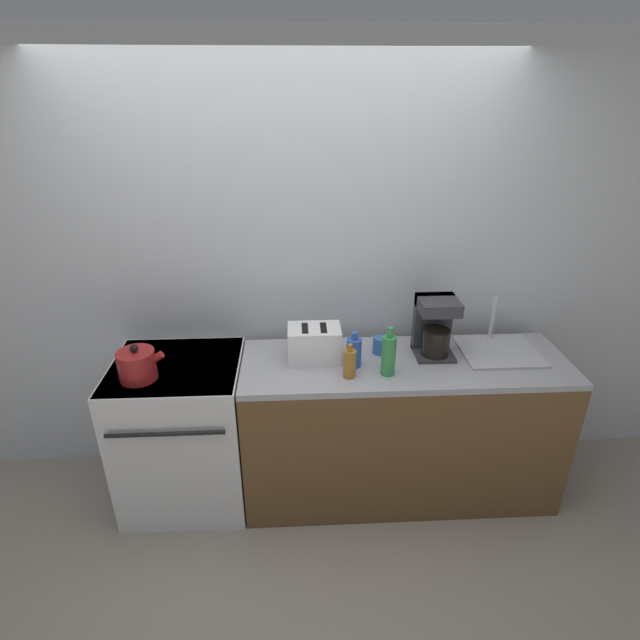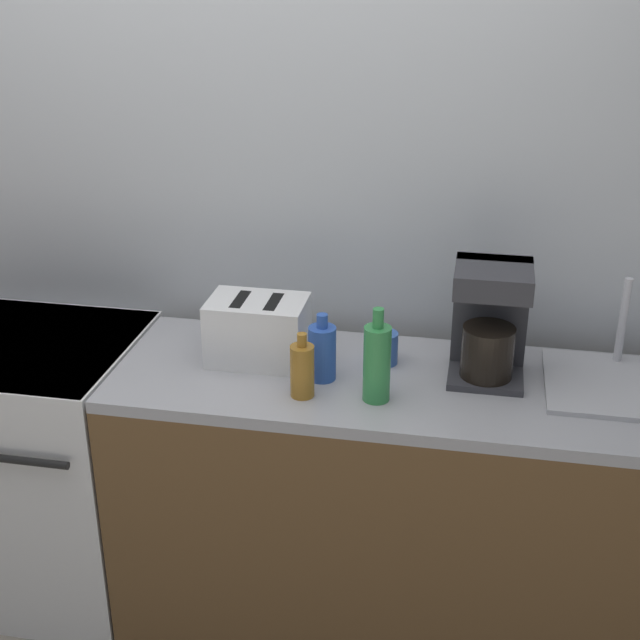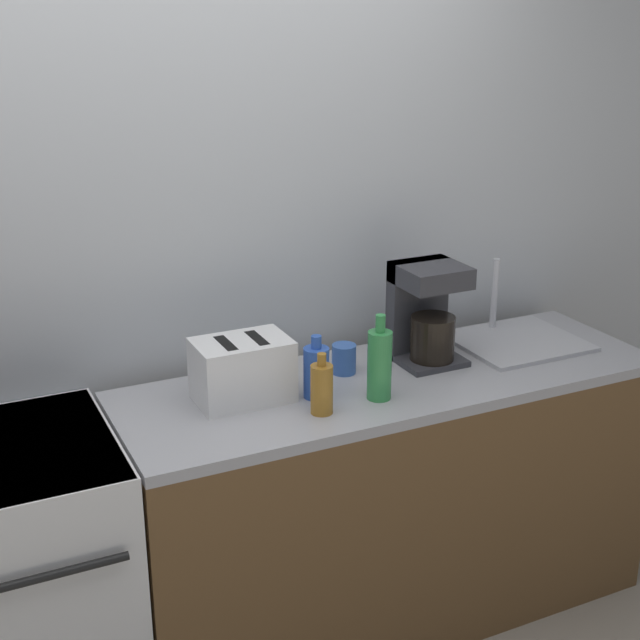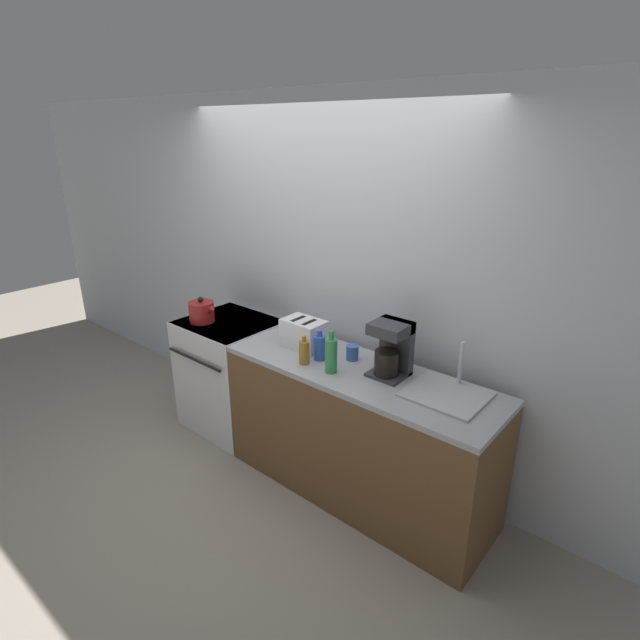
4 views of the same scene
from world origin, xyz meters
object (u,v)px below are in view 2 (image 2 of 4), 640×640
Objects in this scene: bottle_amber at (302,370)px; bottle_blue at (322,352)px; cup_blue at (384,348)px; coffee_maker at (490,320)px; bottle_green at (377,362)px; stove at (38,462)px; toaster at (258,330)px.

bottle_blue is (0.04, 0.11, 0.01)m from bottle_amber.
bottle_blue is at bearing -141.07° from cup_blue.
bottle_amber is (-0.51, -0.23, -0.10)m from coffee_maker.
bottle_green is 0.20m from bottle_blue.
bottle_amber reaches higher than stove.
toaster reaches higher than cup_blue.
toaster reaches higher than bottle_amber.
stove is 1.10m from bottle_amber.
bottle_blue is (-0.17, 0.09, -0.03)m from bottle_green.
bottle_green is at bearing -7.35° from stove.
toaster is at bearing 2.06° from stove.
toaster is 1.06× the size of bottle_green.
bottle_amber is 0.94× the size of bottle_blue.
bottle_green is at bearing 4.91° from bottle_amber.
bottle_green is (0.21, 0.02, 0.04)m from bottle_amber.
coffee_maker reaches higher than toaster.
stove is 1.26m from cup_blue.
bottle_green is at bearing -88.58° from cup_blue.
toaster is 0.69m from coffee_maker.
coffee_maker is 1.80× the size of bottle_amber.
cup_blue is (-0.01, 0.23, -0.07)m from bottle_green.
bottle_amber is 1.93× the size of cup_blue.
toaster is 0.84× the size of coffee_maker.
coffee_maker is at bearing -3.00° from cup_blue.
bottle_green is at bearing -28.79° from bottle_blue.
bottle_green is (1.16, -0.15, 0.56)m from stove.
bottle_green reaches higher than cup_blue.
bottle_blue is 0.22m from cup_blue.
cup_blue is at bearing 177.00° from coffee_maker.
bottle_blue is at bearing -3.21° from stove.
stove is at bearing -177.55° from coffee_maker.
stove is at bearing 170.04° from bottle_amber.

